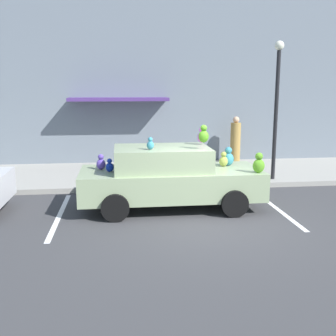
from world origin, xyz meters
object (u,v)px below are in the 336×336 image
teddy_bear_on_sidewalk (169,173)px  pedestrian_near_shopfront (235,142)px  plush_covered_car (169,177)px  street_lamp_post (277,97)px

teddy_bear_on_sidewalk → pedestrian_near_shopfront: bearing=45.3°
teddy_bear_on_sidewalk → pedestrian_near_shopfront: pedestrian_near_shopfront is taller
plush_covered_car → teddy_bear_on_sidewalk: (0.25, 2.13, -0.36)m
street_lamp_post → pedestrian_near_shopfront: street_lamp_post is taller
street_lamp_post → plush_covered_car: bearing=-148.2°
plush_covered_car → street_lamp_post: street_lamp_post is taller
teddy_bear_on_sidewalk → pedestrian_near_shopfront: (2.90, 2.94, 0.52)m
plush_covered_car → teddy_bear_on_sidewalk: bearing=83.4°
plush_covered_car → street_lamp_post: (3.55, 2.21, 1.88)m
street_lamp_post → pedestrian_near_shopfront: (-0.40, 2.86, -1.73)m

